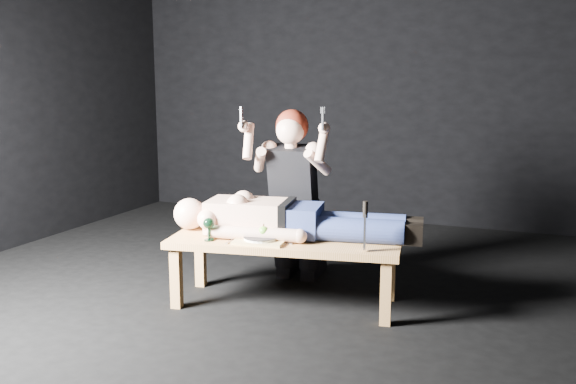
# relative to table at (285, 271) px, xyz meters

# --- Properties ---
(ground) EXTENTS (5.00, 5.00, 0.00)m
(ground) POSITION_rel_table_xyz_m (-0.28, 0.22, -0.23)
(ground) COLOR black
(ground) RESTS_ON ground
(back_wall) EXTENTS (5.00, 0.00, 5.00)m
(back_wall) POSITION_rel_table_xyz_m (-0.28, 2.72, 1.27)
(back_wall) COLOR black
(back_wall) RESTS_ON ground
(table) EXTENTS (1.58, 0.80, 0.45)m
(table) POSITION_rel_table_xyz_m (0.00, 0.00, 0.00)
(table) COLOR tan
(table) RESTS_ON ground
(lying_man) EXTENTS (1.64, 0.74, 0.28)m
(lying_man) POSITION_rel_table_xyz_m (0.03, 0.09, 0.36)
(lying_man) COLOR #D3A88C
(lying_man) RESTS_ON table
(kneeling_woman) EXTENTS (0.75, 0.83, 1.31)m
(kneeling_woman) POSITION_rel_table_xyz_m (-0.12, 0.50, 0.43)
(kneeling_woman) COLOR black
(kneeling_woman) RESTS_ON ground
(serving_tray) EXTENTS (0.35, 0.27, 0.02)m
(serving_tray) POSITION_rel_table_xyz_m (-0.11, -0.16, 0.23)
(serving_tray) COLOR tan
(serving_tray) RESTS_ON table
(plate) EXTENTS (0.24, 0.24, 0.02)m
(plate) POSITION_rel_table_xyz_m (-0.11, -0.16, 0.25)
(plate) COLOR white
(plate) RESTS_ON serving_tray
(apple) EXTENTS (0.07, 0.07, 0.07)m
(apple) POSITION_rel_table_xyz_m (-0.09, -0.15, 0.30)
(apple) COLOR #4EA22A
(apple) RESTS_ON plate
(goblet) EXTENTS (0.08, 0.08, 0.15)m
(goblet) POSITION_rel_table_xyz_m (-0.43, -0.24, 0.30)
(goblet) COLOR black
(goblet) RESTS_ON table
(fork_flat) EXTENTS (0.03, 0.16, 0.01)m
(fork_flat) POSITION_rel_table_xyz_m (-0.29, -0.20, 0.23)
(fork_flat) COLOR #B2B2B7
(fork_flat) RESTS_ON table
(knife_flat) EXTENTS (0.05, 0.16, 0.01)m
(knife_flat) POSITION_rel_table_xyz_m (0.06, -0.15, 0.23)
(knife_flat) COLOR #B2B2B7
(knife_flat) RESTS_ON table
(spoon_flat) EXTENTS (0.15, 0.07, 0.01)m
(spoon_flat) POSITION_rel_table_xyz_m (0.03, -0.11, 0.23)
(spoon_flat) COLOR #B2B2B7
(spoon_flat) RESTS_ON table
(carving_knife) EXTENTS (0.05, 0.05, 0.31)m
(carving_knife) POSITION_rel_table_xyz_m (0.57, -0.12, 0.38)
(carving_knife) COLOR #B2B2B7
(carving_knife) RESTS_ON table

